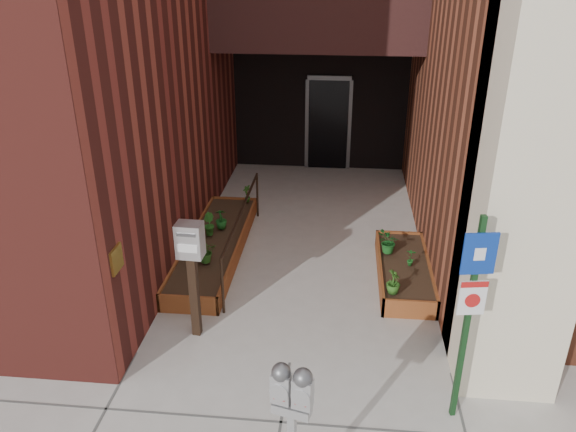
# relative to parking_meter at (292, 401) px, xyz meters

# --- Properties ---
(ground) EXTENTS (80.00, 80.00, 0.00)m
(ground) POSITION_rel_parking_meter_xyz_m (-0.21, 1.98, -1.25)
(ground) COLOR #9E9991
(ground) RESTS_ON ground
(planter_left) EXTENTS (0.90, 3.60, 0.30)m
(planter_left) POSITION_rel_parking_meter_xyz_m (-1.76, 4.68, -1.12)
(planter_left) COLOR brown
(planter_left) RESTS_ON ground
(planter_right) EXTENTS (0.80, 2.20, 0.30)m
(planter_right) POSITION_rel_parking_meter_xyz_m (1.39, 4.18, -1.12)
(planter_right) COLOR brown
(planter_right) RESTS_ON ground
(handrail) EXTENTS (0.04, 3.34, 0.90)m
(handrail) POSITION_rel_parking_meter_xyz_m (-1.26, 4.63, -0.50)
(handrail) COLOR black
(handrail) RESTS_ON ground
(parking_meter) EXTENTS (0.37, 0.21, 1.62)m
(parking_meter) POSITION_rel_parking_meter_xyz_m (0.00, 0.00, 0.00)
(parking_meter) COLOR #A8A9AB
(parking_meter) RESTS_ON ground
(sign_post) EXTENTS (0.34, 0.10, 2.46)m
(sign_post) POSITION_rel_parking_meter_xyz_m (1.69, 1.29, 0.26)
(sign_post) COLOR #143718
(sign_post) RESTS_ON ground
(payment_dropbox) EXTENTS (0.34, 0.27, 1.66)m
(payment_dropbox) POSITION_rel_parking_meter_xyz_m (-1.52, 2.47, -0.05)
(payment_dropbox) COLOR black
(payment_dropbox) RESTS_ON ground
(shrub_left_a) EXTENTS (0.40, 0.40, 0.36)m
(shrub_left_a) POSITION_rel_parking_meter_xyz_m (-1.71, 3.90, -0.77)
(shrub_left_a) COLOR #255418
(shrub_left_a) RESTS_ON planter_left
(shrub_left_b) EXTENTS (0.30, 0.30, 0.38)m
(shrub_left_b) POSITION_rel_parking_meter_xyz_m (-1.89, 4.83, -0.76)
(shrub_left_b) COLOR #23621C
(shrub_left_b) RESTS_ON planter_left
(shrub_left_c) EXTENTS (0.24, 0.24, 0.36)m
(shrub_left_c) POSITION_rel_parking_meter_xyz_m (-1.72, 5.09, -0.77)
(shrub_left_c) COLOR #18561B
(shrub_left_c) RESTS_ON planter_left
(shrub_left_d) EXTENTS (0.25, 0.25, 0.34)m
(shrub_left_d) POSITION_rel_parking_meter_xyz_m (-1.46, 6.28, -0.78)
(shrub_left_d) COLOR #265217
(shrub_left_d) RESTS_ON planter_left
(shrub_right_a) EXTENTS (0.21, 0.21, 0.36)m
(shrub_right_a) POSITION_rel_parking_meter_xyz_m (1.14, 3.28, -0.77)
(shrub_right_a) COLOR #295A19
(shrub_right_a) RESTS_ON planter_right
(shrub_right_b) EXTENTS (0.19, 0.19, 0.29)m
(shrub_right_b) POSITION_rel_parking_meter_xyz_m (1.46, 4.09, -0.80)
(shrub_right_b) COLOR #1B611E
(shrub_right_b) RESTS_ON planter_right
(shrub_right_c) EXTENTS (0.46, 0.46, 0.38)m
(shrub_right_c) POSITION_rel_parking_meter_xyz_m (1.14, 4.47, -0.76)
(shrub_right_c) COLOR #19581D
(shrub_right_c) RESTS_ON planter_right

